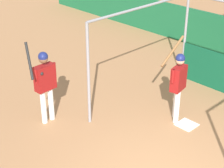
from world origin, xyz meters
The scene contains 3 objects.
home_plate centered at (-0.85, 1.99, 0.01)m, with size 0.44×0.44×0.02m.
player_batter centered at (-1.22, 2.00, 1.04)m, with size 0.57×0.88×1.92m.
player_waiting centered at (-3.30, -0.28, 1.09)m, with size 0.52×0.79×2.05m.
Camera 1 is at (3.32, -4.51, 4.90)m, focal length 60.00 mm.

